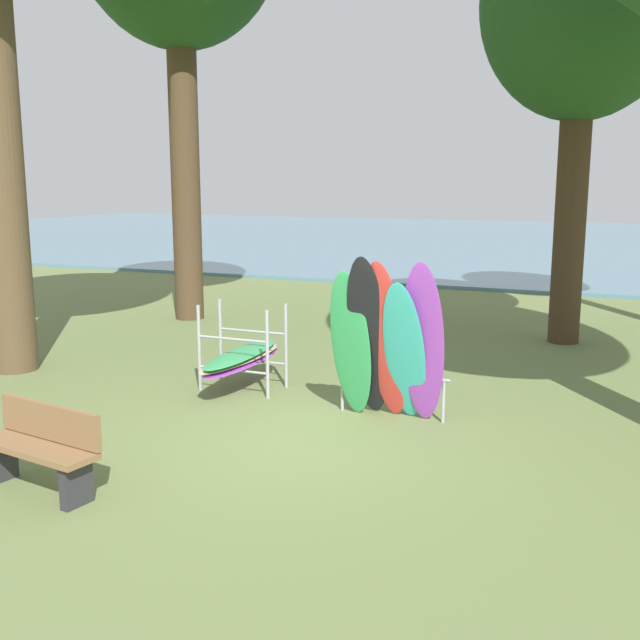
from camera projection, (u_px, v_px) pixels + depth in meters
name	position (u px, v px, depth m)	size (l,w,h in m)	color
ground_plane	(308.00, 439.00, 8.75)	(80.00, 80.00, 0.00)	olive
lake_water	(560.00, 242.00, 36.69)	(80.00, 36.00, 0.10)	slate
tree_mid_behind	(583.00, 7.00, 12.96)	(3.57, 3.57, 8.14)	#42301E
leaning_board_pile	(386.00, 345.00, 9.19)	(1.51, 0.89, 2.13)	#339E56
board_storage_rack	(242.00, 357.00, 10.81)	(1.15, 2.12, 1.25)	#9EA0A5
park_bench	(41.00, 446.00, 7.22)	(1.45, 0.63, 0.85)	#2D2D33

